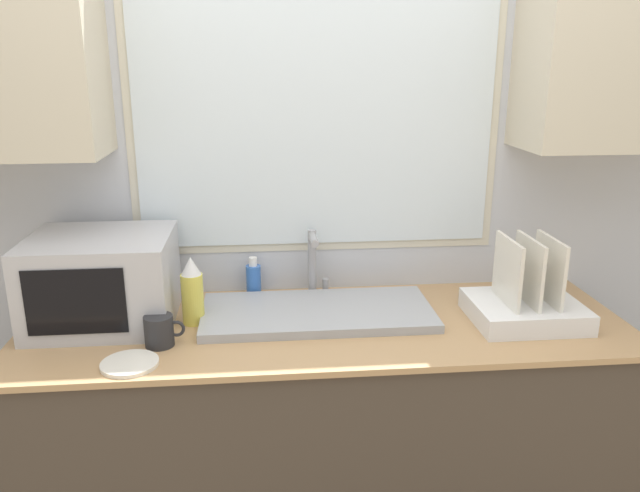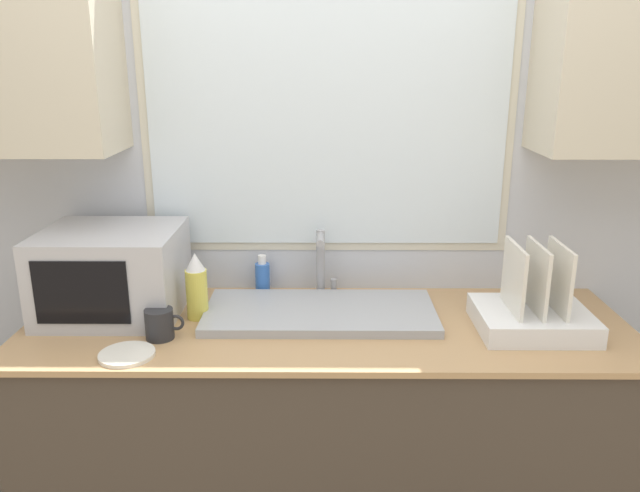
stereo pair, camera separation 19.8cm
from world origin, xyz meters
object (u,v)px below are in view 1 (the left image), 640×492
(dish_rack, at_px, (525,304))
(mug_near_sink, at_px, (160,331))
(spray_bottle, at_px, (192,292))
(faucet, at_px, (314,259))
(microwave, at_px, (103,279))
(soap_bottle, at_px, (254,279))

(dish_rack, height_order, mug_near_sink, dish_rack)
(dish_rack, distance_m, spray_bottle, 1.12)
(faucet, height_order, spray_bottle, faucet)
(spray_bottle, bearing_deg, dish_rack, -4.68)
(faucet, relative_size, spray_bottle, 1.08)
(microwave, distance_m, soap_bottle, 0.54)
(spray_bottle, distance_m, soap_bottle, 0.31)
(microwave, distance_m, dish_rack, 1.42)
(spray_bottle, bearing_deg, soap_bottle, 50.03)
(mug_near_sink, bearing_deg, dish_rack, 3.54)
(faucet, bearing_deg, dish_rack, -23.72)
(faucet, xyz_separation_m, mug_near_sink, (-0.51, -0.38, -0.09))
(faucet, relative_size, mug_near_sink, 2.01)
(spray_bottle, bearing_deg, microwave, 171.15)
(soap_bottle, xyz_separation_m, mug_near_sink, (-0.29, -0.40, -0.01))
(spray_bottle, relative_size, soap_bottle, 1.56)
(spray_bottle, bearing_deg, faucet, 26.57)
(faucet, bearing_deg, mug_near_sink, -143.53)
(soap_bottle, bearing_deg, spray_bottle, -129.97)
(dish_rack, bearing_deg, soap_bottle, 160.15)
(faucet, bearing_deg, spray_bottle, -153.43)
(soap_bottle, distance_m, mug_near_sink, 0.50)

